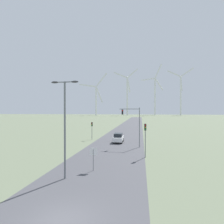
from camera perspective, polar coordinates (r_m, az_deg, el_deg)
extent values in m
plane|color=#667056|center=(12.05, -16.42, -31.33)|extent=(600.00, 600.00, 0.00)
cube|color=#47474C|center=(57.74, 5.00, -5.92)|extent=(10.00, 240.00, 0.01)
cylinder|color=slate|center=(16.93, -15.14, -5.72)|extent=(0.18, 0.18, 9.07)
cylinder|color=slate|center=(17.05, -15.17, 9.43)|extent=(1.98, 0.10, 0.10)
ellipsoid|color=#333338|center=(17.48, -18.16, 9.20)|extent=(0.70, 0.32, 0.20)
ellipsoid|color=#333338|center=(16.66, -12.03, 9.65)|extent=(0.70, 0.32, 0.20)
cylinder|color=slate|center=(19.22, -6.13, -15.33)|extent=(0.07, 0.07, 2.25)
cube|color=white|center=(18.98, -6.14, -12.73)|extent=(0.81, 0.01, 0.81)
cube|color=red|center=(19.00, -6.13, -12.72)|extent=(0.76, 0.02, 0.76)
cylinder|color=slate|center=(38.73, -6.57, -6.16)|extent=(0.11, 0.11, 3.84)
cube|color=black|center=(38.59, -6.57, -3.99)|extent=(0.28, 0.24, 0.90)
sphere|color=red|center=(38.44, -6.63, -3.60)|extent=(0.16, 0.16, 0.16)
sphere|color=gold|center=(38.46, -6.63, -4.00)|extent=(0.16, 0.16, 0.16)
sphere|color=green|center=(38.49, -6.63, -4.40)|extent=(0.16, 0.16, 0.16)
cylinder|color=slate|center=(24.42, 10.81, -9.16)|extent=(0.11, 0.11, 4.58)
cube|color=black|center=(24.18, 10.82, -4.86)|extent=(0.28, 0.24, 0.90)
sphere|color=red|center=(24.03, 10.82, -4.25)|extent=(0.16, 0.16, 0.16)
sphere|color=gold|center=(24.05, 10.82, -4.89)|extent=(0.16, 0.16, 0.16)
sphere|color=green|center=(24.08, 10.82, -5.53)|extent=(0.16, 0.16, 0.16)
cylinder|color=slate|center=(30.89, 8.95, -4.97)|extent=(0.14, 0.14, 6.91)
cylinder|color=slate|center=(30.83, 5.70, 0.99)|extent=(3.50, 0.12, 0.12)
cube|color=black|center=(30.93, 3.43, -0.03)|extent=(0.28, 0.24, 0.90)
sphere|color=red|center=(30.80, 3.41, 0.47)|extent=(0.18, 0.18, 0.18)
cube|color=white|center=(35.54, 2.11, -8.69)|extent=(1.83, 4.11, 0.80)
cube|color=#1E2328|center=(35.28, 2.08, -7.52)|extent=(1.58, 2.11, 0.70)
cylinder|color=black|center=(36.96, 1.08, -8.97)|extent=(0.22, 0.66, 0.66)
cylinder|color=black|center=(36.76, 3.66, -9.02)|extent=(0.22, 0.66, 0.66)
cylinder|color=black|center=(34.48, 0.45, -9.64)|extent=(0.22, 0.66, 0.66)
cylinder|color=black|center=(34.26, 3.23, -9.71)|extent=(0.22, 0.66, 0.66)
cylinder|color=white|center=(245.24, -5.22, 3.58)|extent=(2.20, 2.20, 40.12)
sphere|color=white|center=(247.18, -5.22, 8.23)|extent=(2.60, 2.60, 2.60)
cube|color=white|center=(249.61, -8.01, 8.57)|extent=(23.22, 2.81, 5.20)
cube|color=white|center=(245.21, -4.17, 5.60)|extent=(10.22, 1.51, 22.31)
cube|color=white|center=(247.61, -3.45, 10.47)|extent=(15.86, 2.07, 19.34)
cylinder|color=white|center=(245.67, 4.99, 5.03)|extent=(2.20, 2.20, 52.61)
sphere|color=white|center=(249.19, 5.00, 11.07)|extent=(2.60, 2.60, 2.60)
cube|color=white|center=(247.16, 2.73, 11.98)|extent=(18.21, 7.59, 8.18)
cube|color=white|center=(248.07, 5.45, 8.69)|extent=(5.34, 2.50, 19.86)
cube|color=white|center=(252.99, 6.77, 12.51)|extent=(15.24, 6.42, 14.39)
cylinder|color=white|center=(266.12, 13.83, 4.89)|extent=(2.20, 2.20, 54.71)
sphere|color=white|center=(269.66, 13.84, 10.70)|extent=(2.60, 2.60, 2.60)
cube|color=white|center=(269.89, 14.88, 12.85)|extent=(10.36, 5.26, 19.64)
cube|color=white|center=(273.72, 11.61, 10.42)|extent=(19.38, 9.53, 2.87)
cube|color=white|center=(266.03, 15.08, 8.78)|extent=(11.96, 6.02, 18.72)
cylinder|color=white|center=(266.34, 21.52, 4.91)|extent=(2.20, 2.20, 55.00)
sphere|color=white|center=(269.92, 21.53, 10.73)|extent=(2.60, 2.60, 2.60)
cube|color=white|center=(268.38, 21.69, 8.53)|extent=(3.24, 0.54, 19.77)
cube|color=white|center=(272.83, 23.36, 11.88)|extent=(17.31, 0.74, 12.56)
cube|color=white|center=(269.13, 19.52, 11.76)|extent=(18.52, 0.75, 10.19)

